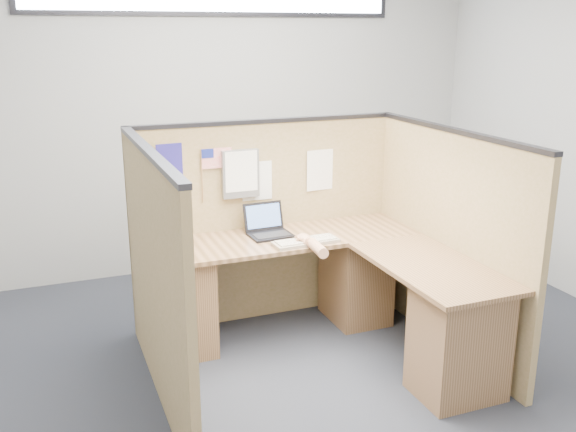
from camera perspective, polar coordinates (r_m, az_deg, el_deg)
name	(u,v)px	position (r m, az deg, el deg)	size (l,w,h in m)	color
floor	(320,374)	(4.29, 2.85, -13.81)	(5.00, 5.00, 0.00)	#1F222D
wall_back	(219,116)	(5.89, -6.12, 8.82)	(5.00, 5.00, 0.00)	#AAADB0
cubicle_partitions	(295,242)	(4.34, 0.67, -2.34)	(2.06, 1.83, 1.53)	olive
l_desk	(328,297)	(4.42, 3.57, -7.22)	(1.95, 1.75, 0.73)	brown
laptop	(268,227)	(4.62, -1.80, -0.99)	(0.31, 0.30, 0.22)	black
keyboard	(306,242)	(4.42, 1.59, -2.29)	(0.47, 0.18, 0.03)	gray
mouse	(303,241)	(4.41, 1.37, -2.23)	(0.11, 0.07, 0.05)	silver
hand_forearm	(313,245)	(4.29, 2.22, -2.56)	(0.11, 0.39, 0.08)	tan
blue_poster	(170,161)	(4.51, -10.48, 4.81)	(0.18, 0.00, 0.24)	navy
american_flag	(213,161)	(4.57, -6.68, 4.92)	(0.22, 0.01, 0.38)	olive
file_holder	(240,174)	(4.63, -4.25, 3.79)	(0.27, 0.05, 0.35)	slate
paper_left	(257,181)	(4.71, -2.77, 3.14)	(0.23, 0.00, 0.29)	white
paper_right	(321,170)	(4.89, 2.97, 4.11)	(0.24, 0.00, 0.31)	white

